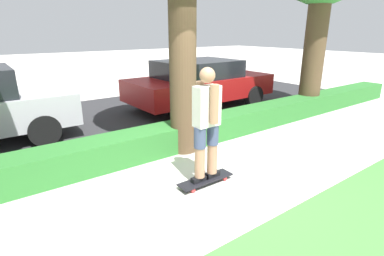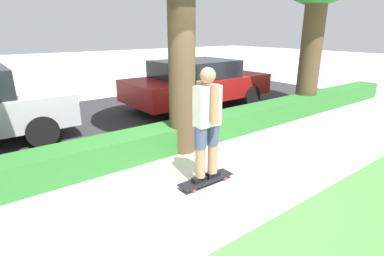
% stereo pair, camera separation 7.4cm
% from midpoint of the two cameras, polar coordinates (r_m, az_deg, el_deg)
% --- Properties ---
extents(ground_plane, '(60.00, 60.00, 0.00)m').
position_cam_midpoint_polar(ground_plane, '(4.46, 4.81, -10.78)').
color(ground_plane, beige).
extents(street_asphalt, '(16.49, 5.00, 0.01)m').
position_cam_midpoint_polar(street_asphalt, '(7.86, -16.05, 1.52)').
color(street_asphalt, '#2D2D30').
rests_on(street_asphalt, ground_plane).
extents(hedge_row, '(16.49, 0.60, 0.48)m').
position_cam_midpoint_polar(hedge_row, '(5.54, -6.21, -2.19)').
color(hedge_row, '#2D702D').
rests_on(hedge_row, ground_plane).
extents(skateboard, '(0.87, 0.24, 0.08)m').
position_cam_midpoint_polar(skateboard, '(4.46, 2.23, -9.79)').
color(skateboard, black).
rests_on(skateboard, ground_plane).
extents(skater_person, '(0.49, 0.41, 1.62)m').
position_cam_midpoint_polar(skater_person, '(4.12, 2.38, 1.04)').
color(skater_person, black).
rests_on(skater_person, skateboard).
extents(parked_car_middle, '(4.27, 1.97, 1.35)m').
position_cam_midpoint_polar(parked_car_middle, '(8.74, 0.78, 8.63)').
color(parked_car_middle, maroon).
rests_on(parked_car_middle, ground_plane).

